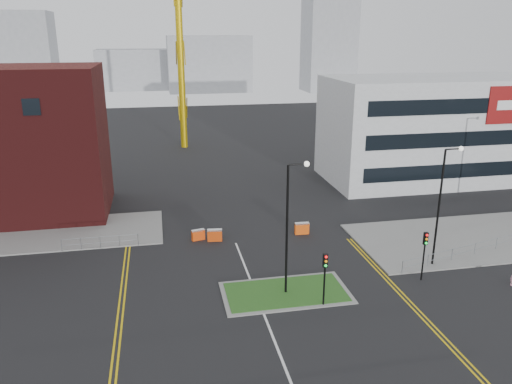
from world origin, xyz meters
TOP-DOWN VIEW (x-y plane):
  - ground at (0.00, 0.00)m, footprint 200.00×200.00m
  - pavement_right at (22.00, 14.00)m, footprint 24.00×10.00m
  - island_kerb at (2.00, 8.00)m, footprint 8.60×4.60m
  - grass_island at (2.00, 8.00)m, footprint 8.00×4.00m
  - office_block at (26.01, 31.97)m, footprint 25.00×12.20m
  - streetlamp_island at (2.22, 8.00)m, footprint 1.46×0.36m
  - streetlamp_right_near at (14.22, 10.00)m, footprint 1.46×0.36m
  - traffic_light_island at (4.00, 5.98)m, footprint 0.28×0.33m
  - traffic_light_right at (12.00, 7.98)m, footprint 0.28×0.33m
  - railing_left at (-11.00, 18.00)m, footprint 6.05×0.05m
  - railing_right at (20.50, 11.50)m, footprint 19.05×5.05m
  - centre_line at (0.00, 2.00)m, footprint 0.15×30.00m
  - yellow_left_a at (-9.00, 10.00)m, footprint 0.12×24.00m
  - yellow_left_b at (-8.70, 10.00)m, footprint 0.12×24.00m
  - yellow_right_a at (9.50, 6.00)m, footprint 0.12×20.00m
  - yellow_right_b at (9.80, 6.00)m, footprint 0.12×20.00m
  - skyline_a at (-40.00, 120.00)m, footprint 18.00×12.00m
  - skyline_b at (10.00, 130.00)m, footprint 24.00×12.00m
  - skyline_c at (45.00, 125.00)m, footprint 14.00×12.00m
  - skyline_d at (-8.00, 140.00)m, footprint 30.00×12.00m
  - barrier_left at (-3.03, 18.30)m, footprint 1.16×0.63m
  - barrier_mid at (-1.67, 17.83)m, footprint 1.27×0.54m
  - barrier_right at (6.00, 17.88)m, footprint 1.25×0.46m

SIDE VIEW (x-z plane):
  - ground at x=0.00m, z-range 0.00..0.00m
  - centre_line at x=0.00m, z-range 0.00..0.01m
  - yellow_left_a at x=-9.00m, z-range 0.00..0.01m
  - yellow_left_b at x=-8.70m, z-range 0.00..0.01m
  - yellow_right_a at x=9.50m, z-range 0.00..0.01m
  - yellow_right_b at x=9.80m, z-range 0.00..0.01m
  - island_kerb at x=2.00m, z-range 0.00..0.08m
  - pavement_right at x=22.00m, z-range 0.00..0.12m
  - grass_island at x=2.00m, z-range 0.00..0.12m
  - barrier_left at x=-3.03m, z-range 0.04..0.97m
  - barrier_right at x=6.00m, z-range 0.04..1.08m
  - barrier_mid at x=-1.67m, z-range 0.04..1.08m
  - railing_left at x=-11.00m, z-range 0.19..1.29m
  - railing_right at x=20.50m, z-range 0.23..1.33m
  - traffic_light_island at x=4.00m, z-range 0.74..4.39m
  - traffic_light_right at x=12.00m, z-range 0.74..4.39m
  - streetlamp_island at x=2.22m, z-range 0.82..10.00m
  - streetlamp_right_near at x=14.22m, z-range 0.82..10.00m
  - skyline_d at x=-8.00m, z-range 0.00..12.00m
  - office_block at x=26.01m, z-range 0.00..12.00m
  - skyline_b at x=10.00m, z-range 0.00..16.00m
  - skyline_a at x=-40.00m, z-range 0.00..22.00m
  - skyline_c at x=45.00m, z-range 0.00..28.00m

